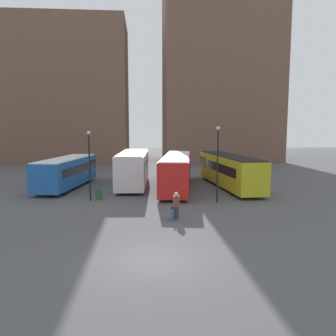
# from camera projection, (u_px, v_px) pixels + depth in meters

# --- Properties ---
(ground_plane) EXTENTS (160.00, 160.00, 0.00)m
(ground_plane) POSITION_uv_depth(u_px,v_px,m) (154.00, 260.00, 14.06)
(ground_plane) COLOR #4C4C4F
(building_block_left) EXTENTS (30.26, 12.03, 23.38)m
(building_block_left) POSITION_uv_depth(u_px,v_px,m) (38.00, 93.00, 55.74)
(building_block_left) COLOR brown
(building_block_left) RESTS_ON ground_plane
(building_block_right) EXTENTS (19.72, 12.42, 29.35)m
(building_block_right) POSITION_uv_depth(u_px,v_px,m) (220.00, 77.00, 57.68)
(building_block_right) COLOR brown
(building_block_right) RESTS_ON ground_plane
(bus_0) EXTENTS (4.16, 10.22, 2.86)m
(bus_0) POSITION_uv_depth(u_px,v_px,m) (67.00, 171.00, 31.26)
(bus_0) COLOR #1E56A3
(bus_0) RESTS_ON ground_plane
(bus_1) EXTENTS (3.10, 10.08, 3.34)m
(bus_1) POSITION_uv_depth(u_px,v_px,m) (133.00, 168.00, 32.12)
(bus_1) COLOR silver
(bus_1) RESTS_ON ground_plane
(bus_2) EXTENTS (4.28, 12.66, 3.15)m
(bus_2) POSITION_uv_depth(u_px,v_px,m) (177.00, 170.00, 30.76)
(bus_2) COLOR red
(bus_2) RESTS_ON ground_plane
(bus_3) EXTENTS (3.51, 12.66, 3.08)m
(bus_3) POSITION_uv_depth(u_px,v_px,m) (228.00, 170.00, 31.67)
(bus_3) COLOR gold
(bus_3) RESTS_ON ground_plane
(traveler) EXTENTS (0.48, 0.48, 1.69)m
(traveler) POSITION_uv_depth(u_px,v_px,m) (176.00, 203.00, 20.51)
(traveler) COLOR #4C3828
(traveler) RESTS_ON ground_plane
(suitcase) EXTENTS (0.23, 0.44, 0.97)m
(suitcase) POSITION_uv_depth(u_px,v_px,m) (172.00, 215.00, 20.15)
(suitcase) COLOR #334CB2
(suitcase) RESTS_ON ground_plane
(lamp_post_0) EXTENTS (0.28, 0.28, 5.80)m
(lamp_post_0) POSITION_uv_depth(u_px,v_px,m) (218.00, 158.00, 24.75)
(lamp_post_0) COLOR black
(lamp_post_0) RESTS_ON ground_plane
(lamp_post_1) EXTENTS (0.28, 0.28, 5.44)m
(lamp_post_1) POSITION_uv_depth(u_px,v_px,m) (89.00, 160.00, 25.30)
(lamp_post_1) COLOR black
(lamp_post_1) RESTS_ON ground_plane
(trash_bin) EXTENTS (0.52, 0.52, 0.85)m
(trash_bin) POSITION_uv_depth(u_px,v_px,m) (99.00, 194.00, 26.28)
(trash_bin) COLOR #285633
(trash_bin) RESTS_ON ground_plane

